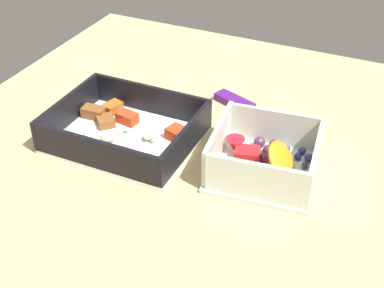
{
  "coord_description": "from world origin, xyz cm",
  "views": [
    {
      "loc": [
        23.15,
        -54.09,
        46.13
      ],
      "look_at": [
        -1.61,
        -0.29,
        4.0
      ],
      "focal_mm": 49.45,
      "sensor_mm": 36.0,
      "label": 1
    }
  ],
  "objects": [
    {
      "name": "pasta_container",
      "position": [
        -11.98,
        -0.96,
        3.55
      ],
      "size": [
        20.07,
        16.1,
        5.14
      ],
      "rotation": [
        0.0,
        0.0,
        0.0
      ],
      "color": "white",
      "rests_on": "table_surface"
    },
    {
      "name": "table_surface",
      "position": [
        0.0,
        0.0,
        1.0
      ],
      "size": [
        80.0,
        80.0,
        2.0
      ],
      "primitive_type": "cube",
      "color": "tan",
      "rests_on": "ground"
    },
    {
      "name": "candy_bar",
      "position": [
        -1.12,
        14.99,
        2.6
      ],
      "size": [
        7.4,
        4.73,
        1.2
      ],
      "primitive_type": "cube",
      "rotation": [
        0.0,
        0.0,
        -0.36
      ],
      "color": "#51197A",
      "rests_on": "table_surface"
    },
    {
      "name": "fruit_bowl",
      "position": [
        8.4,
        0.52,
        4.06
      ],
      "size": [
        14.97,
        14.53,
        5.95
      ],
      "rotation": [
        0.0,
        0.0,
        0.11
      ],
      "color": "silver",
      "rests_on": "table_surface"
    }
  ]
}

